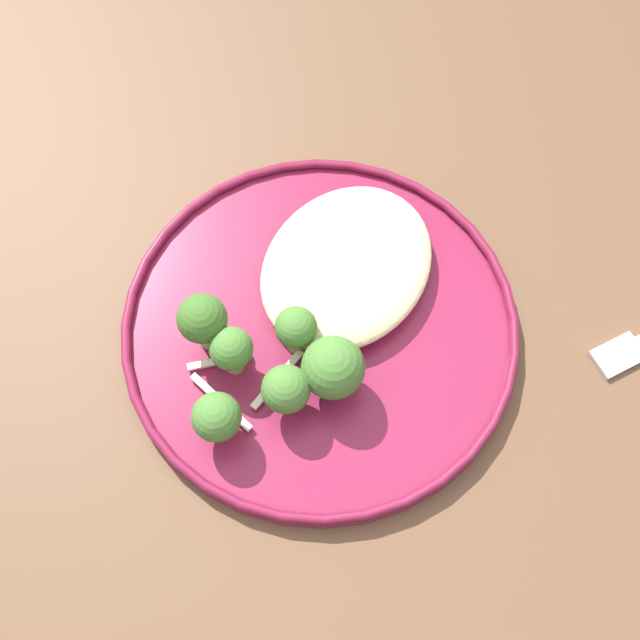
# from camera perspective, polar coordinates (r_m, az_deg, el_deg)

# --- Properties ---
(ground) EXTENTS (6.00, 6.00, 0.00)m
(ground) POSITION_cam_1_polar(r_m,az_deg,el_deg) (1.32, -2.40, -14.89)
(ground) COLOR #665B51
(wooden_dining_table) EXTENTS (1.40, 1.00, 0.74)m
(wooden_dining_table) POSITION_cam_1_polar(r_m,az_deg,el_deg) (0.68, -4.52, -5.08)
(wooden_dining_table) COLOR brown
(wooden_dining_table) RESTS_ON ground
(dinner_plate) EXTENTS (0.29, 0.29, 0.02)m
(dinner_plate) POSITION_cam_1_polar(r_m,az_deg,el_deg) (0.60, 0.00, -0.46)
(dinner_plate) COLOR maroon
(dinner_plate) RESTS_ON wooden_dining_table
(noodle_bed) EXTENTS (0.15, 0.12, 0.03)m
(noodle_bed) POSITION_cam_1_polar(r_m,az_deg,el_deg) (0.61, 1.86, 3.79)
(noodle_bed) COLOR beige
(noodle_bed) RESTS_ON dinner_plate
(seared_scallop_tilted_round) EXTENTS (0.03, 0.03, 0.01)m
(seared_scallop_tilted_round) POSITION_cam_1_polar(r_m,az_deg,el_deg) (0.62, 1.45, 4.74)
(seared_scallop_tilted_round) COLOR #DBB77A
(seared_scallop_tilted_round) RESTS_ON dinner_plate
(seared_scallop_front_small) EXTENTS (0.03, 0.03, 0.01)m
(seared_scallop_front_small) POSITION_cam_1_polar(r_m,az_deg,el_deg) (0.63, 5.68, 5.59)
(seared_scallop_front_small) COLOR #E5C689
(seared_scallop_front_small) RESTS_ON dinner_plate
(seared_scallop_large_seared) EXTENTS (0.04, 0.04, 0.01)m
(seared_scallop_large_seared) POSITION_cam_1_polar(r_m,az_deg,el_deg) (0.60, 2.92, 1.88)
(seared_scallop_large_seared) COLOR beige
(seared_scallop_large_seared) RESTS_ON dinner_plate
(seared_scallop_half_hidden) EXTENTS (0.03, 0.03, 0.02)m
(seared_scallop_half_hidden) POSITION_cam_1_polar(r_m,az_deg,el_deg) (0.62, -0.38, 6.13)
(seared_scallop_half_hidden) COLOR #DBB77A
(seared_scallop_half_hidden) RESTS_ON dinner_plate
(seared_scallop_right_edge) EXTENTS (0.02, 0.02, 0.02)m
(seared_scallop_right_edge) POSITION_cam_1_polar(r_m,az_deg,el_deg) (0.60, 1.10, 2.85)
(seared_scallop_right_edge) COLOR beige
(seared_scallop_right_edge) RESTS_ON dinner_plate
(broccoli_floret_beside_noodles) EXTENTS (0.04, 0.04, 0.06)m
(broccoli_floret_beside_noodles) POSITION_cam_1_polar(r_m,az_deg,el_deg) (0.57, -8.16, -0.01)
(broccoli_floret_beside_noodles) COLOR #89A356
(broccoli_floret_beside_noodles) RESTS_ON dinner_plate
(broccoli_floret_left_leaning) EXTENTS (0.03, 0.03, 0.04)m
(broccoli_floret_left_leaning) POSITION_cam_1_polar(r_m,az_deg,el_deg) (0.57, -1.68, -0.63)
(broccoli_floret_left_leaning) COLOR #7A994C
(broccoli_floret_left_leaning) RESTS_ON dinner_plate
(broccoli_floret_split_head) EXTENTS (0.04, 0.04, 0.05)m
(broccoli_floret_split_head) POSITION_cam_1_polar(r_m,az_deg,el_deg) (0.55, 0.91, -3.36)
(broccoli_floret_split_head) COLOR #89A356
(broccoli_floret_split_head) RESTS_ON dinner_plate
(broccoli_floret_small_sprig) EXTENTS (0.03, 0.03, 0.05)m
(broccoli_floret_small_sprig) POSITION_cam_1_polar(r_m,az_deg,el_deg) (0.56, -6.04, -2.15)
(broccoli_floret_small_sprig) COLOR #89A356
(broccoli_floret_small_sprig) RESTS_ON dinner_plate
(broccoli_floret_near_rim) EXTENTS (0.03, 0.03, 0.05)m
(broccoli_floret_near_rim) POSITION_cam_1_polar(r_m,az_deg,el_deg) (0.55, -2.37, -4.88)
(broccoli_floret_near_rim) COLOR #89A356
(broccoli_floret_near_rim) RESTS_ON dinner_plate
(broccoli_floret_tall_stalk) EXTENTS (0.03, 0.03, 0.05)m
(broccoli_floret_tall_stalk) POSITION_cam_1_polar(r_m,az_deg,el_deg) (0.55, -7.18, -6.72)
(broccoli_floret_tall_stalk) COLOR #7A994C
(broccoli_floret_tall_stalk) RESTS_ON dinner_plate
(onion_sliver_short_strip) EXTENTS (0.04, 0.04, 0.00)m
(onion_sliver_short_strip) POSITION_cam_1_polar(r_m,az_deg,el_deg) (0.59, -6.99, -2.83)
(onion_sliver_short_strip) COLOR silver
(onion_sliver_short_strip) RESTS_ON dinner_plate
(onion_sliver_long_sliver) EXTENTS (0.05, 0.01, 0.00)m
(onion_sliver_long_sliver) POSITION_cam_1_polar(r_m,az_deg,el_deg) (0.58, -2.97, -4.13)
(onion_sliver_long_sliver) COLOR silver
(onion_sliver_long_sliver) RESTS_ON dinner_plate
(onion_sliver_curled_piece) EXTENTS (0.02, 0.06, 0.00)m
(onion_sliver_curled_piece) POSITION_cam_1_polar(r_m,az_deg,el_deg) (0.58, -6.88, -5.67)
(onion_sliver_curled_piece) COLOR silver
(onion_sliver_curled_piece) RESTS_ON dinner_plate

